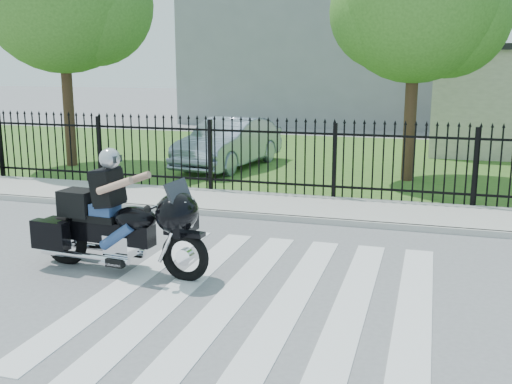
# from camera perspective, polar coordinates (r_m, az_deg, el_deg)

# --- Properties ---
(ground) EXTENTS (120.00, 120.00, 0.00)m
(ground) POSITION_cam_1_polar(r_m,az_deg,el_deg) (8.24, 0.53, -10.09)
(ground) COLOR slate
(ground) RESTS_ON ground
(crosswalk) EXTENTS (5.00, 5.50, 0.01)m
(crosswalk) POSITION_cam_1_polar(r_m,az_deg,el_deg) (8.24, 0.53, -10.05)
(crosswalk) COLOR silver
(crosswalk) RESTS_ON ground
(sidewalk) EXTENTS (40.00, 2.00, 0.12)m
(sidewalk) POSITION_cam_1_polar(r_m,az_deg,el_deg) (12.88, 6.66, -1.61)
(sidewalk) COLOR #ADAAA3
(sidewalk) RESTS_ON ground
(curb) EXTENTS (40.00, 0.12, 0.12)m
(curb) POSITION_cam_1_polar(r_m,az_deg,el_deg) (11.92, 5.83, -2.73)
(curb) COLOR #ADAAA3
(curb) RESTS_ON ground
(grass_strip) EXTENTS (40.00, 12.00, 0.02)m
(grass_strip) POSITION_cam_1_polar(r_m,az_deg,el_deg) (19.69, 10.19, 2.97)
(grass_strip) COLOR #2E5F20
(grass_strip) RESTS_ON ground
(iron_fence) EXTENTS (26.00, 0.04, 1.80)m
(iron_fence) POSITION_cam_1_polar(r_m,az_deg,el_deg) (13.67, 7.48, 2.79)
(iron_fence) COLOR black
(iron_fence) RESTS_ON ground
(tree_mid) EXTENTS (4.20, 4.20, 6.78)m
(tree_mid) POSITION_cam_1_polar(r_m,az_deg,el_deg) (16.41, 15.04, 17.24)
(tree_mid) COLOR #382316
(tree_mid) RESTS_ON ground
(building_tall) EXTENTS (15.00, 10.00, 12.00)m
(building_tall) POSITION_cam_1_polar(r_m,az_deg,el_deg) (33.83, 8.13, 17.05)
(building_tall) COLOR gray
(building_tall) RESTS_ON ground
(motorcycle_rider) EXTENTS (2.93, 1.06, 1.93)m
(motorcycle_rider) POSITION_cam_1_polar(r_m,az_deg,el_deg) (9.29, -13.17, -2.66)
(motorcycle_rider) COLOR black
(motorcycle_rider) RESTS_ON ground
(parked_car) EXTENTS (2.23, 4.64, 1.47)m
(parked_car) POSITION_cam_1_polar(r_m,az_deg,el_deg) (18.03, -2.58, 4.69)
(parked_car) COLOR #8C9BB1
(parked_car) RESTS_ON grass_strip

